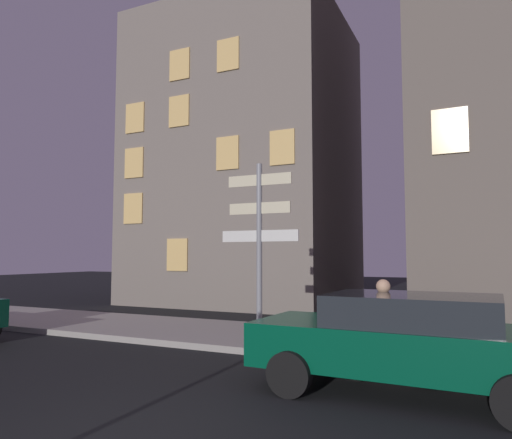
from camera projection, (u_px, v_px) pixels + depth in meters
sidewalk_kerb at (313, 341)px, 10.53m from camera, size 40.00×3.35×0.14m
signpost at (259, 236)px, 9.97m from camera, size 1.76×0.12×3.79m
car_near_right at (406, 340)px, 6.77m from camera, size 4.45×2.05×1.42m
cyclist at (388, 335)px, 7.28m from camera, size 1.82×0.36×1.61m
building_left_block at (247, 162)px, 20.69m from camera, size 8.45×7.37×12.09m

